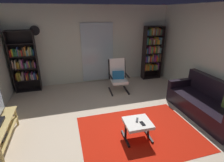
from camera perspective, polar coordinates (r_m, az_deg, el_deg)
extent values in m
plane|color=beige|center=(3.96, 2.33, -14.99)|extent=(7.02, 7.02, 0.00)
cube|color=beige|center=(6.08, -6.13, 11.62)|extent=(5.60, 0.06, 2.60)
cube|color=silver|center=(6.09, -4.80, 9.28)|extent=(1.10, 0.01, 2.00)
cube|color=red|center=(3.85, 8.98, -16.50)|extent=(2.45, 1.82, 0.01)
cube|color=tan|center=(4.05, -33.00, -14.64)|extent=(0.39, 1.17, 0.02)
cylinder|color=tan|center=(3.56, -32.87, -19.66)|extent=(0.05, 0.05, 0.43)
cylinder|color=tan|center=(4.45, -29.10, -10.25)|extent=(0.05, 0.05, 0.43)
cylinder|color=tan|center=(4.55, -33.16, -10.46)|extent=(0.05, 0.05, 0.43)
cube|color=black|center=(6.02, -30.35, 5.14)|extent=(0.02, 0.30, 1.89)
cube|color=black|center=(5.87, -23.49, 6.00)|extent=(0.02, 0.30, 1.89)
cube|color=black|center=(6.07, -26.75, 5.93)|extent=(0.74, 0.02, 1.89)
cube|color=black|center=(6.23, -25.51, -2.63)|extent=(0.71, 0.28, 0.02)
cube|color=black|center=(6.10, -26.06, 0.47)|extent=(0.71, 0.28, 0.02)
cube|color=black|center=(5.98, -26.66, 3.84)|extent=(0.71, 0.28, 0.02)
cube|color=black|center=(5.89, -27.28, 7.33)|extent=(0.71, 0.28, 0.02)
cube|color=black|center=(5.82, -27.93, 10.91)|extent=(0.71, 0.28, 0.02)
cube|color=black|center=(5.78, -28.58, 14.41)|extent=(0.71, 0.28, 0.02)
cube|color=#C23F21|center=(6.15, -29.18, 1.12)|extent=(0.03, 0.12, 0.19)
cube|color=gold|center=(6.14, -28.92, 1.23)|extent=(0.03, 0.11, 0.22)
cube|color=#A58926|center=(6.09, -28.55, 1.40)|extent=(0.04, 0.22, 0.26)
cube|color=#999832|center=(6.09, -28.14, 1.41)|extent=(0.04, 0.14, 0.25)
cube|color=beige|center=(6.11, -27.66, 1.09)|extent=(0.04, 0.19, 0.16)
cube|color=beige|center=(6.08, -27.31, 1.59)|extent=(0.04, 0.17, 0.26)
cube|color=black|center=(6.07, -26.86, 1.15)|extent=(0.03, 0.15, 0.16)
cube|color=#93378E|center=(6.08, -26.56, 1.61)|extent=(0.02, 0.19, 0.24)
cube|color=orange|center=(6.06, -26.30, 1.18)|extent=(0.02, 0.23, 0.16)
cube|color=red|center=(6.05, -26.02, 1.58)|extent=(0.02, 0.21, 0.23)
cube|color=#1B2A2C|center=(6.05, -25.70, 1.37)|extent=(0.02, 0.12, 0.18)
cube|color=#367E4E|center=(6.06, -25.41, 1.45)|extent=(0.03, 0.11, 0.18)
cube|color=beige|center=(6.06, -25.11, 1.47)|extent=(0.03, 0.20, 0.18)
cube|color=#873985|center=(6.02, -24.89, 1.66)|extent=(0.02, 0.21, 0.23)
cube|color=beige|center=(6.03, -24.56, 1.39)|extent=(0.03, 0.23, 0.16)
cube|color=#3858A0|center=(6.02, -24.18, 1.67)|extent=(0.04, 0.18, 0.21)
cube|color=#8B3986|center=(6.04, -23.75, 1.57)|extent=(0.03, 0.11, 0.16)
cube|color=orange|center=(6.01, -23.38, 1.49)|extent=(0.02, 0.23, 0.16)
cube|color=beige|center=(6.01, -29.95, 4.72)|extent=(0.03, 0.13, 0.27)
cube|color=beige|center=(6.03, -29.48, 4.37)|extent=(0.03, 0.11, 0.17)
cube|color=beige|center=(6.01, -29.18, 4.87)|extent=(0.03, 0.24, 0.27)
cube|color=orange|center=(5.99, -28.82, 4.53)|extent=(0.03, 0.10, 0.20)
cube|color=#A88D34|center=(5.97, -28.44, 4.61)|extent=(0.03, 0.17, 0.21)
cube|color=#BCB6A0|center=(5.98, -27.98, 5.01)|extent=(0.04, 0.11, 0.27)
cube|color=#A03F83|center=(5.97, -27.50, 5.09)|extent=(0.04, 0.23, 0.27)
cube|color=#2C292E|center=(5.97, -26.98, 4.79)|extent=(0.04, 0.17, 0.19)
cube|color=#5A9794|center=(5.96, -26.51, 4.72)|extent=(0.04, 0.20, 0.16)
cube|color=#8C3E85|center=(5.95, -26.11, 5.03)|extent=(0.04, 0.14, 0.22)
cube|color=#A8872F|center=(5.94, -25.65, 4.98)|extent=(0.03, 0.17, 0.20)
cube|color=#17282F|center=(5.94, -25.26, 5.20)|extent=(0.04, 0.22, 0.23)
cube|color=brown|center=(5.93, -24.84, 4.89)|extent=(0.03, 0.13, 0.16)
cube|color=brown|center=(5.91, -24.45, 5.26)|extent=(0.03, 0.11, 0.23)
cube|color=#8D3E8C|center=(5.90, -24.04, 4.98)|extent=(0.03, 0.22, 0.17)
cube|color=red|center=(5.94, -30.50, 7.87)|extent=(0.04, 0.18, 0.19)
cube|color=gold|center=(5.94, -30.04, 8.07)|extent=(0.04, 0.15, 0.21)
cube|color=#368B4E|center=(5.92, -29.70, 8.16)|extent=(0.03, 0.13, 0.23)
cube|color=#3F7F45|center=(5.93, -29.28, 7.89)|extent=(0.03, 0.13, 0.15)
cube|color=#337E4D|center=(5.92, -29.02, 8.21)|extent=(0.03, 0.15, 0.21)
cube|color=#3F67BA|center=(5.91, -28.69, 8.52)|extent=(0.03, 0.17, 0.27)
cube|color=brown|center=(5.88, -28.36, 8.22)|extent=(0.03, 0.18, 0.21)
cube|color=#397A44|center=(5.89, -27.98, 8.20)|extent=(0.02, 0.20, 0.18)
cube|color=red|center=(5.87, -27.69, 8.20)|extent=(0.04, 0.17, 0.18)
cube|color=brown|center=(5.87, -27.22, 8.65)|extent=(0.04, 0.16, 0.25)
cube|color=orange|center=(5.86, -26.74, 8.78)|extent=(0.04, 0.16, 0.27)
cube|color=teal|center=(5.86, -26.23, 8.32)|extent=(0.03, 0.23, 0.16)
cube|color=beige|center=(5.85, -25.94, 8.52)|extent=(0.03, 0.15, 0.19)
cube|color=#AA8E3A|center=(5.84, -25.66, 8.93)|extent=(0.03, 0.19, 0.27)
cube|color=beige|center=(5.84, -25.29, 8.88)|extent=(0.03, 0.14, 0.24)
cube|color=#368651|center=(5.83, -24.92, 8.94)|extent=(0.02, 0.20, 0.25)
cube|color=#3566B9|center=(5.83, -24.54, 8.68)|extent=(0.02, 0.15, 0.19)
cube|color=black|center=(6.43, 10.51, 8.84)|extent=(0.02, 0.30, 1.92)
cube|color=black|center=(6.75, 15.77, 9.01)|extent=(0.02, 0.30, 1.92)
cube|color=black|center=(6.70, 12.63, 9.21)|extent=(0.69, 0.02, 1.92)
cube|color=black|center=(6.85, 12.53, 1.23)|extent=(0.66, 0.28, 0.02)
cube|color=black|center=(6.75, 12.74, 3.64)|extent=(0.66, 0.28, 0.02)
cube|color=black|center=(6.66, 12.97, 6.25)|extent=(0.66, 0.28, 0.02)
cube|color=black|center=(6.58, 13.20, 8.93)|extent=(0.66, 0.28, 0.02)
cube|color=black|center=(6.52, 13.45, 11.67)|extent=(0.66, 0.28, 0.02)
cube|color=black|center=(6.47, 13.71, 14.45)|extent=(0.66, 0.28, 0.02)
cube|color=black|center=(6.44, 13.96, 17.12)|extent=(0.66, 0.28, 0.02)
cube|color=orange|center=(6.57, 10.50, 4.37)|extent=(0.02, 0.19, 0.21)
cube|color=red|center=(6.59, 10.78, 4.44)|extent=(0.02, 0.14, 0.22)
cube|color=gold|center=(6.62, 10.97, 4.42)|extent=(0.02, 0.17, 0.21)
cube|color=#A99233|center=(6.61, 11.31, 4.65)|extent=(0.02, 0.12, 0.26)
cube|color=orange|center=(6.64, 11.63, 4.33)|extent=(0.04, 0.18, 0.18)
cube|color=olive|center=(6.64, 12.04, 4.69)|extent=(0.03, 0.17, 0.27)
cube|color=#377A40|center=(6.68, 12.21, 4.44)|extent=(0.03, 0.12, 0.19)
cube|color=#5D9591|center=(6.71, 12.54, 4.39)|extent=(0.04, 0.12, 0.17)
cube|color=orange|center=(6.72, 12.95, 4.62)|extent=(0.03, 0.24, 0.23)
cube|color=brown|center=(6.73, 13.33, 4.52)|extent=(0.04, 0.13, 0.21)
cube|color=#367848|center=(6.75, 13.67, 4.45)|extent=(0.04, 0.23, 0.18)
cube|color=orange|center=(6.78, 14.06, 4.58)|extent=(0.04, 0.15, 0.20)
cube|color=#5D9C95|center=(6.81, 14.29, 4.43)|extent=(0.02, 0.18, 0.16)
cube|color=gold|center=(6.84, 14.45, 4.56)|extent=(0.03, 0.17, 0.17)
cube|color=#8A3D8C|center=(6.85, 14.76, 4.89)|extent=(0.04, 0.18, 0.25)
cube|color=#2B7D46|center=(6.50, 10.63, 7.28)|extent=(0.03, 0.15, 0.25)
cube|color=#8C3992|center=(6.50, 11.03, 7.01)|extent=(0.03, 0.13, 0.20)
cube|color=#2656A6|center=(6.54, 11.32, 7.20)|extent=(0.04, 0.18, 0.23)
cube|color=#BBBCA2|center=(6.54, 11.76, 7.27)|extent=(0.03, 0.22, 0.25)
cube|color=brown|center=(6.58, 12.02, 7.03)|extent=(0.03, 0.17, 0.18)
cube|color=red|center=(6.60, 12.38, 7.09)|extent=(0.04, 0.13, 0.19)
cube|color=orange|center=(6.60, 12.77, 7.21)|extent=(0.03, 0.15, 0.23)
cube|color=#3458B8|center=(6.63, 12.98, 7.13)|extent=(0.03, 0.13, 0.19)
cube|color=#A8913D|center=(6.65, 13.29, 7.49)|extent=(0.03, 0.11, 0.27)
cube|color=#8F3086|center=(6.66, 13.72, 7.00)|extent=(0.04, 0.12, 0.16)
cube|color=purple|center=(6.68, 14.03, 7.43)|extent=(0.04, 0.12, 0.26)
cube|color=red|center=(6.70, 14.35, 7.32)|extent=(0.03, 0.17, 0.23)
cube|color=#A39728|center=(6.73, 14.58, 7.05)|extent=(0.02, 0.23, 0.16)
cube|color=teal|center=(6.75, 14.85, 7.56)|extent=(0.04, 0.12, 0.27)
cube|color=brown|center=(6.76, 15.26, 7.53)|extent=(0.04, 0.24, 0.27)
cube|color=gold|center=(6.44, 10.89, 9.63)|extent=(0.04, 0.17, 0.16)
cube|color=#3562A2|center=(6.46, 11.23, 9.80)|extent=(0.04, 0.23, 0.19)
cube|color=black|center=(6.46, 11.69, 9.62)|extent=(0.03, 0.12, 0.16)
cube|color=#8F4484|center=(6.49, 12.01, 10.13)|extent=(0.04, 0.24, 0.27)
cube|color=beige|center=(6.51, 12.31, 10.01)|extent=(0.03, 0.10, 0.24)
cube|color=gold|center=(6.52, 12.59, 10.11)|extent=(0.02, 0.21, 0.26)
cube|color=#388851|center=(6.55, 12.91, 10.00)|extent=(0.04, 0.18, 0.23)
cube|color=#3D873A|center=(6.57, 13.24, 9.93)|extent=(0.02, 0.11, 0.21)
cube|color=red|center=(6.57, 13.60, 10.07)|extent=(0.04, 0.11, 0.25)
cube|color=orange|center=(6.58, 13.98, 10.06)|extent=(0.04, 0.12, 0.25)
cube|color=#2D8A43|center=(6.60, 14.27, 10.03)|extent=(0.02, 0.14, 0.25)
cube|color=brown|center=(6.62, 14.45, 9.92)|extent=(0.02, 0.21, 0.21)
cube|color=beige|center=(6.65, 14.67, 10.02)|extent=(0.04, 0.18, 0.23)
cube|color=beige|center=(6.65, 15.13, 10.09)|extent=(0.03, 0.13, 0.26)
cube|color=#599A9A|center=(6.69, 15.41, 9.82)|extent=(0.04, 0.21, 0.18)
cube|color=brown|center=(6.34, 11.17, 12.64)|extent=(0.03, 0.10, 0.22)
cube|color=#5597A5|center=(6.37, 11.43, 12.69)|extent=(0.03, 0.10, 0.22)
cube|color=#2E7F4F|center=(6.41, 11.71, 12.80)|extent=(0.04, 0.12, 0.24)
cube|color=#A79E35|center=(6.40, 12.16, 12.59)|extent=(0.03, 0.15, 0.20)
cube|color=#407D3A|center=(6.44, 12.43, 12.40)|extent=(0.04, 0.16, 0.15)
cube|color=#89318D|center=(6.47, 12.76, 12.73)|extent=(0.04, 0.10, 0.22)
cube|color=brown|center=(6.47, 13.24, 12.69)|extent=(0.03, 0.11, 0.23)
cube|color=beige|center=(6.50, 13.47, 12.46)|extent=(0.02, 0.19, 0.17)
cube|color=#CB3B32|center=(6.51, 13.71, 12.64)|extent=(0.02, 0.22, 0.21)
cube|color=olive|center=(6.51, 14.10, 12.79)|extent=(0.03, 0.14, 0.25)
cube|color=#377942|center=(6.57, 14.20, 12.48)|extent=(0.03, 0.19, 0.16)
cube|color=orange|center=(6.57, 14.66, 12.79)|extent=(0.04, 0.15, 0.25)
cube|color=gold|center=(6.59, 15.01, 12.40)|extent=(0.04, 0.18, 0.16)
cube|color=#3B55AE|center=(6.61, 15.31, 12.76)|extent=(0.02, 0.12, 0.24)
cube|color=teal|center=(6.62, 15.59, 12.71)|extent=(0.03, 0.20, 0.23)
cube|color=brown|center=(6.65, 15.79, 12.65)|extent=(0.02, 0.17, 0.21)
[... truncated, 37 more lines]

